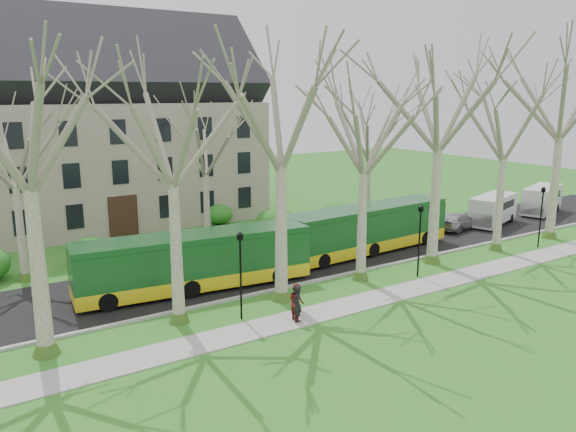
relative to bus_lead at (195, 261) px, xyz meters
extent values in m
plane|color=#297822|center=(6.15, -4.10, -1.70)|extent=(120.00, 120.00, 0.00)
cube|color=gray|center=(6.15, -6.60, -1.67)|extent=(70.00, 2.00, 0.06)
cube|color=black|center=(6.15, 1.40, -1.67)|extent=(80.00, 8.00, 0.06)
cube|color=#A5A39E|center=(6.15, -2.60, -1.63)|extent=(80.00, 0.25, 0.14)
cube|color=gray|center=(0.15, 19.90, 3.30)|extent=(26.00, 12.00, 10.00)
cylinder|color=black|center=(0.15, -5.10, 0.30)|extent=(0.10, 0.10, 4.00)
cube|color=black|center=(0.15, -5.10, 2.45)|extent=(0.22, 0.22, 0.30)
cylinder|color=black|center=(12.15, -5.10, 0.30)|extent=(0.10, 0.10, 4.00)
cube|color=black|center=(12.15, -5.10, 2.45)|extent=(0.22, 0.22, 0.30)
cylinder|color=black|center=(24.15, -5.10, 0.30)|extent=(0.10, 0.10, 4.00)
cube|color=black|center=(24.15, -5.10, 2.45)|extent=(0.22, 0.22, 0.30)
ellipsoid|color=#2B651D|center=(-3.85, 7.90, -0.70)|extent=(2.60, 2.60, 2.00)
ellipsoid|color=#2B651D|center=(10.15, 7.90, -0.70)|extent=(2.60, 2.60, 2.00)
ellipsoid|color=#2B651D|center=(16.15, 7.90, -0.70)|extent=(2.60, 2.60, 2.00)
ellipsoid|color=#2B651D|center=(8.15, 13.90, -0.70)|extent=(2.60, 2.60, 2.00)
imported|color=#9E9EA2|center=(23.44, 1.53, -0.96)|extent=(4.90, 2.72, 1.34)
imported|color=black|center=(2.22, -6.89, -0.74)|extent=(0.64, 0.76, 1.78)
imported|color=maroon|center=(2.33, -6.70, -0.73)|extent=(0.81, 0.98, 1.81)
camera|label=1|loc=(-11.85, -27.94, 9.18)|focal=35.00mm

